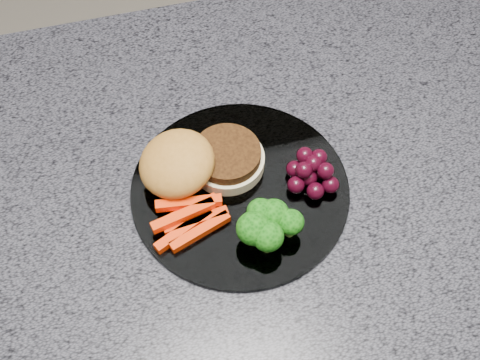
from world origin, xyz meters
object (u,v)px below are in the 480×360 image
Objects in this scene: island_cabinet at (298,297)px; grape_bunch at (312,172)px; plate at (240,190)px; burger at (195,164)px.

island_cabinet is 19.19× the size of grape_bunch.
plate is at bearing -164.08° from island_cabinet.
island_cabinet is at bearing 15.92° from plate.
plate is (-0.12, -0.03, 0.47)m from island_cabinet.
plate is 4.16× the size of grape_bunch.
island_cabinet is at bearing 51.67° from grape_bunch.
grape_bunch is at bearing -25.19° from burger.
burger reaches higher than plate.
burger is 0.14m from grape_bunch.
island_cabinet is at bearing -7.79° from burger.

